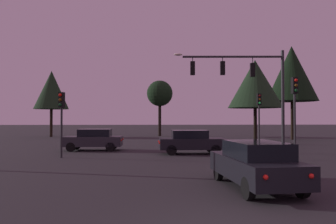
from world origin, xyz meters
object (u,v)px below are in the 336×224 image
(traffic_signal_mast_arm, at_px, (247,79))
(traffic_light_median, at_px, (61,111))
(tree_center_horizon, at_px, (255,84))
(tree_right_cluster, at_px, (160,94))
(car_crossing_right, at_px, (93,139))
(traffic_light_corner_left, at_px, (259,109))
(traffic_light_corner_right, at_px, (295,102))
(car_crossing_left, at_px, (191,141))
(tree_behind_sign, at_px, (51,90))
(tree_left_far, at_px, (292,74))
(car_nearside_lane, at_px, (255,164))

(traffic_signal_mast_arm, distance_m, traffic_light_median, 11.81)
(tree_center_horizon, distance_m, tree_right_cluster, 15.44)
(car_crossing_right, bearing_deg, traffic_light_median, -104.89)
(traffic_signal_mast_arm, bearing_deg, traffic_light_corner_left, 60.23)
(traffic_light_corner_right, xyz_separation_m, car_crossing_left, (-5.34, 3.18, -2.41))
(traffic_light_corner_left, relative_size, tree_behind_sign, 0.51)
(car_crossing_left, distance_m, tree_right_cluster, 21.21)
(car_crossing_right, bearing_deg, car_crossing_left, -20.58)
(traffic_signal_mast_arm, relative_size, car_crossing_right, 1.74)
(car_crossing_right, bearing_deg, traffic_light_corner_right, -25.32)
(traffic_light_median, distance_m, tree_right_cluster, 23.26)
(tree_right_cluster, bearing_deg, tree_center_horizon, -57.79)
(traffic_signal_mast_arm, height_order, tree_left_far, tree_left_far)
(traffic_signal_mast_arm, xyz_separation_m, tree_left_far, (8.82, 12.71, 2.25))
(car_crossing_left, bearing_deg, traffic_light_median, -168.34)
(car_crossing_right, relative_size, tree_right_cluster, 0.58)
(traffic_light_corner_right, bearing_deg, traffic_light_corner_left, 86.64)
(traffic_signal_mast_arm, height_order, tree_behind_sign, tree_behind_sign)
(traffic_signal_mast_arm, relative_size, traffic_light_corner_left, 1.72)
(traffic_light_corner_right, height_order, traffic_light_median, traffic_light_corner_right)
(car_crossing_right, xyz_separation_m, tree_left_far, (19.20, 10.40, 6.32))
(tree_left_far, bearing_deg, tree_right_cluster, 151.19)
(tree_center_horizon, bearing_deg, car_crossing_right, -159.30)
(traffic_light_median, xyz_separation_m, car_crossing_left, (7.77, 1.60, -1.91))
(tree_right_cluster, bearing_deg, traffic_signal_mast_arm, -75.67)
(traffic_light_corner_right, xyz_separation_m, car_crossing_right, (-12.02, 5.69, -2.41))
(traffic_light_corner_left, distance_m, car_crossing_left, 7.21)
(traffic_signal_mast_arm, xyz_separation_m, car_crossing_right, (-10.38, 2.31, -4.07))
(car_crossing_left, bearing_deg, traffic_signal_mast_arm, 3.00)
(tree_left_far, height_order, tree_right_cluster, tree_left_far)
(traffic_signal_mast_arm, distance_m, tree_right_cluster, 21.10)
(car_nearside_lane, bearing_deg, traffic_light_corner_left, 70.32)
(traffic_light_corner_right, xyz_separation_m, tree_center_horizon, (1.38, 10.75, 2.17))
(tree_behind_sign, bearing_deg, traffic_light_median, -71.08)
(traffic_light_corner_left, distance_m, tree_right_cluster, 18.54)
(traffic_light_corner_left, distance_m, traffic_light_corner_right, 6.95)
(traffic_light_median, relative_size, car_crossing_right, 0.91)
(car_crossing_left, xyz_separation_m, car_crossing_right, (-6.68, 2.51, 0.00))
(car_nearside_lane, bearing_deg, traffic_light_corner_right, 56.43)
(traffic_signal_mast_arm, relative_size, traffic_light_corner_right, 1.59)
(tree_behind_sign, bearing_deg, car_crossing_right, -63.85)
(tree_left_far, bearing_deg, tree_center_horizon, -137.41)
(traffic_signal_mast_arm, bearing_deg, traffic_light_corner_right, -64.19)
(traffic_light_median, xyz_separation_m, tree_left_far, (20.30, 14.51, 4.40))
(car_crossing_left, xyz_separation_m, tree_behind_sign, (-14.96, 19.38, 5.00))
(traffic_signal_mast_arm, xyz_separation_m, traffic_light_corner_left, (2.04, 3.56, -1.88))
(traffic_light_median, bearing_deg, car_nearside_lane, -44.13)
(car_crossing_left, bearing_deg, car_crossing_right, 159.42)
(tree_right_cluster, bearing_deg, car_crossing_right, -105.90)
(traffic_light_corner_left, distance_m, tree_center_horizon, 4.60)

